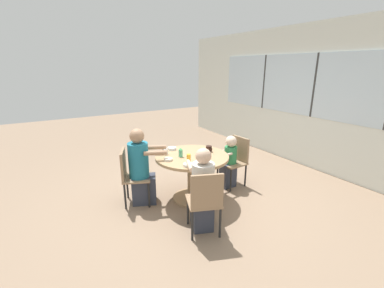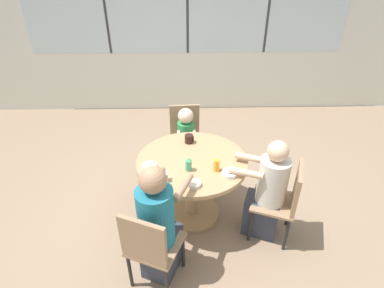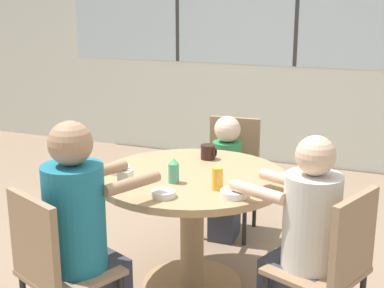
# 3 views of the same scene
# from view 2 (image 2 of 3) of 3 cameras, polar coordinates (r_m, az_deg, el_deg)

# --- Properties ---
(ground_plane) EXTENTS (16.00, 16.00, 0.00)m
(ground_plane) POSITION_cam_2_polar(r_m,az_deg,el_deg) (3.42, -0.00, -12.89)
(ground_plane) COLOR #8C725B
(wall_back_with_windows) EXTENTS (8.40, 0.08, 2.80)m
(wall_back_with_windows) POSITION_cam_2_polar(r_m,az_deg,el_deg) (5.30, -0.85, 21.09)
(wall_back_with_windows) COLOR silver
(wall_back_with_windows) RESTS_ON ground_plane
(dining_table) EXTENTS (1.10, 1.10, 0.72)m
(dining_table) POSITION_cam_2_polar(r_m,az_deg,el_deg) (3.07, -0.00, -5.83)
(dining_table) COLOR tan
(dining_table) RESTS_ON ground_plane
(chair_for_woman_green_shirt) EXTENTS (0.52, 0.52, 0.85)m
(chair_for_woman_green_shirt) POSITION_cam_2_polar(r_m,az_deg,el_deg) (2.99, 17.22, -9.66)
(chair_for_woman_green_shirt) COLOR #937556
(chair_for_woman_green_shirt) RESTS_ON ground_plane
(chair_for_man_blue_shirt) EXTENTS (0.52, 0.52, 0.85)m
(chair_for_man_blue_shirt) POSITION_cam_2_polar(r_m,az_deg,el_deg) (2.49, -8.05, -18.57)
(chair_for_man_blue_shirt) COLOR #937556
(chair_for_man_blue_shirt) RESTS_ON ground_plane
(chair_for_toddler) EXTENTS (0.43, 0.43, 0.85)m
(chair_for_toddler) POSITION_cam_2_polar(r_m,az_deg,el_deg) (3.86, -1.31, 2.19)
(chair_for_toddler) COLOR #937556
(chair_for_toddler) RESTS_ON ground_plane
(person_woman_green_shirt) EXTENTS (0.57, 0.44, 1.09)m
(person_woman_green_shirt) POSITION_cam_2_polar(r_m,az_deg,el_deg) (2.99, 14.08, -9.19)
(person_woman_green_shirt) COLOR #333847
(person_woman_green_shirt) RESTS_ON ground_plane
(person_man_blue_shirt) EXTENTS (0.47, 0.60, 1.16)m
(person_man_blue_shirt) POSITION_cam_2_polar(r_m,az_deg,el_deg) (2.56, -6.34, -15.59)
(person_man_blue_shirt) COLOR #333847
(person_man_blue_shirt) RESTS_ON ground_plane
(person_toddler) EXTENTS (0.24, 0.40, 0.90)m
(person_toddler) POSITION_cam_2_polar(r_m,az_deg,el_deg) (3.76, -1.11, 0.09)
(person_toddler) COLOR #333847
(person_toddler) RESTS_ON ground_plane
(coffee_mug) EXTENTS (0.10, 0.09, 0.09)m
(coffee_mug) POSITION_cam_2_polar(r_m,az_deg,el_deg) (3.21, -0.54, 0.99)
(coffee_mug) COLOR black
(coffee_mug) RESTS_ON dining_table
(sippy_cup) EXTENTS (0.06, 0.06, 0.14)m
(sippy_cup) POSITION_cam_2_polar(r_m,az_deg,el_deg) (2.78, -0.67, -3.79)
(sippy_cup) COLOR #4CA57F
(sippy_cup) RESTS_ON dining_table
(juice_glass) EXTENTS (0.06, 0.06, 0.12)m
(juice_glass) POSITION_cam_2_polar(r_m,az_deg,el_deg) (2.79, 4.69, -4.05)
(juice_glass) COLOR gold
(juice_glass) RESTS_ON dining_table
(milk_carton_small) EXTENTS (0.07, 0.07, 0.09)m
(milk_carton_small) POSITION_cam_2_polar(r_m,az_deg,el_deg) (2.68, -5.30, -6.19)
(milk_carton_small) COLOR silver
(milk_carton_small) RESTS_ON dining_table
(bowl_white_shallow) EXTENTS (0.14, 0.14, 0.04)m
(bowl_white_shallow) POSITION_cam_2_polar(r_m,az_deg,el_deg) (2.86, -8.12, -4.25)
(bowl_white_shallow) COLOR silver
(bowl_white_shallow) RESTS_ON dining_table
(bowl_cereal) EXTENTS (0.12, 0.12, 0.03)m
(bowl_cereal) POSITION_cam_2_polar(r_m,az_deg,el_deg) (2.63, 0.40, -7.62)
(bowl_cereal) COLOR silver
(bowl_cereal) RESTS_ON dining_table
(bowl_fruit) EXTENTS (0.14, 0.14, 0.03)m
(bowl_fruit) POSITION_cam_2_polar(r_m,az_deg,el_deg) (2.77, 7.16, -5.60)
(bowl_fruit) COLOR white
(bowl_fruit) RESTS_ON dining_table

